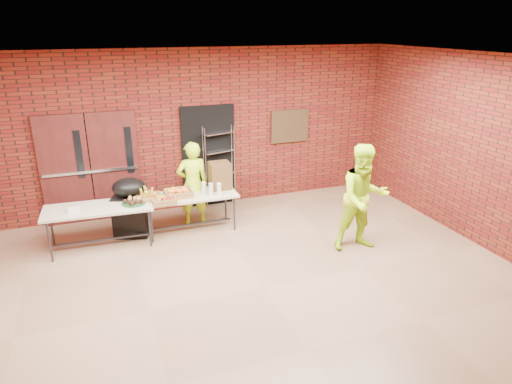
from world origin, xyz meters
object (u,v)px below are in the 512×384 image
(volunteer_woman, at_px, (193,184))
(volunteer_man, at_px, (363,198))
(coffee_dispenser, at_px, (220,176))
(table_left, at_px, (98,210))
(covered_grill, at_px, (131,207))
(table_right, at_px, (190,198))
(wire_rack, at_px, (219,167))

(volunteer_woman, bearing_deg, volunteer_man, 142.45)
(coffee_dispenser, xyz_separation_m, volunteer_woman, (-0.49, 0.11, -0.14))
(table_left, height_order, volunteer_man, volunteer_man)
(volunteer_woman, bearing_deg, coffee_dispenser, 168.47)
(coffee_dispenser, height_order, volunteer_man, volunteer_man)
(covered_grill, bearing_deg, coffee_dispenser, 16.97)
(coffee_dispenser, relative_size, covered_grill, 0.47)
(table_right, height_order, volunteer_man, volunteer_man)
(coffee_dispenser, height_order, volunteer_woman, volunteer_woman)
(table_left, xyz_separation_m, covered_grill, (0.55, 0.32, -0.13))
(covered_grill, xyz_separation_m, volunteer_man, (3.60, -1.88, 0.37))
(volunteer_woman, bearing_deg, table_right, 66.87)
(volunteer_woman, bearing_deg, table_left, 13.97)
(coffee_dispenser, xyz_separation_m, covered_grill, (-1.66, 0.04, -0.41))
(volunteer_man, bearing_deg, table_right, 154.28)
(covered_grill, height_order, volunteer_man, volunteer_man)
(table_left, distance_m, volunteer_man, 4.44)
(volunteer_woman, height_order, volunteer_man, volunteer_man)
(wire_rack, height_order, table_left, wire_rack)
(volunteer_woman, xyz_separation_m, volunteer_man, (2.43, -1.95, 0.10))
(wire_rack, xyz_separation_m, table_right, (-0.84, -1.00, -0.21))
(wire_rack, bearing_deg, covered_grill, -171.07)
(volunteer_man, bearing_deg, table_left, 167.04)
(table_right, bearing_deg, coffee_dispenser, 14.36)
(covered_grill, xyz_separation_m, volunteer_woman, (1.16, 0.07, 0.27))
(table_right, relative_size, coffee_dispenser, 3.36)
(wire_rack, height_order, covered_grill, wire_rack)
(coffee_dispenser, xyz_separation_m, volunteer_man, (1.94, -1.84, -0.04))
(table_right, height_order, covered_grill, covered_grill)
(wire_rack, distance_m, table_right, 1.32)
(table_left, relative_size, volunteer_woman, 1.12)
(wire_rack, bearing_deg, volunteer_man, -71.64)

